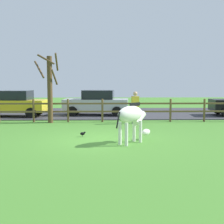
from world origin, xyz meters
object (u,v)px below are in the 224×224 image
at_px(parked_car_silver, 97,102).
at_px(visitor_near_fence, 135,106).
at_px(zebra, 132,117).
at_px(parked_car_yellow, 13,103).
at_px(bare_tree, 50,87).
at_px(crow_on_grass, 83,134).

xyz_separation_m(parked_car_silver, visitor_near_fence, (2.07, -3.65, 0.06)).
height_order(zebra, parked_car_yellow, parked_car_yellow).
distance_m(zebra, parked_car_yellow, 10.27).
xyz_separation_m(parked_car_yellow, parked_car_silver, (5.01, 0.72, 0.00)).
height_order(bare_tree, visitor_near_fence, bare_tree).
bearing_deg(bare_tree, parked_car_yellow, 136.10).
height_order(crow_on_grass, parked_car_silver, parked_car_silver).
relative_size(parked_car_yellow, visitor_near_fence, 2.49).
height_order(zebra, visitor_near_fence, visitor_near_fence).
relative_size(crow_on_grass, visitor_near_fence, 0.13).
relative_size(crow_on_grass, parked_car_yellow, 0.05).
height_order(parked_car_silver, visitor_near_fence, visitor_near_fence).
relative_size(bare_tree, parked_car_yellow, 0.88).
xyz_separation_m(zebra, parked_car_silver, (-1.47, 8.68, -0.08)).
height_order(bare_tree, parked_car_yellow, bare_tree).
height_order(crow_on_grass, visitor_near_fence, visitor_near_fence).
height_order(crow_on_grass, parked_car_yellow, parked_car_yellow).
bearing_deg(parked_car_yellow, bare_tree, -43.90).
bearing_deg(parked_car_silver, visitor_near_fence, -60.40).
bearing_deg(zebra, parked_car_yellow, 129.12).
distance_m(bare_tree, parked_car_yellow, 3.87).
bearing_deg(zebra, parked_car_silver, 99.60).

